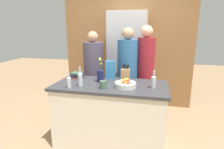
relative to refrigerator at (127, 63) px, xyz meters
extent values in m
plane|color=#A37F5B|center=(-0.06, -1.28, -1.01)|extent=(14.00, 14.00, 0.00)
cube|color=silver|center=(-0.06, -1.28, -0.57)|extent=(1.56, 0.77, 0.88)
cube|color=#38383D|center=(-0.06, -1.28, -0.11)|extent=(1.63, 0.80, 0.04)
cube|color=olive|center=(-0.06, 0.36, 0.29)|extent=(2.83, 0.12, 2.60)
cube|color=#B7B7BC|center=(0.00, 0.00, 0.00)|extent=(0.75, 0.60, 2.02)
cylinder|color=#B7B7BC|center=(-0.06, -0.31, 0.10)|extent=(0.02, 0.02, 1.11)
cylinder|color=silver|center=(0.17, -1.38, -0.06)|extent=(0.29, 0.29, 0.06)
torus|color=silver|center=(0.17, -1.38, -0.03)|extent=(0.29, 0.29, 0.03)
sphere|color=red|center=(0.17, -1.38, -0.02)|extent=(0.08, 0.08, 0.08)
sphere|color=red|center=(0.18, -1.29, -0.03)|extent=(0.08, 0.08, 0.08)
sphere|color=red|center=(0.17, -1.38, -0.03)|extent=(0.07, 0.07, 0.07)
sphere|color=red|center=(0.21, -1.40, -0.03)|extent=(0.07, 0.07, 0.07)
cylinder|color=yellow|center=(0.17, -1.35, -0.01)|extent=(0.07, 0.16, 0.03)
cylinder|color=yellow|center=(0.16, -1.36, 0.00)|extent=(0.09, 0.15, 0.03)
cube|color=tan|center=(0.12, -1.06, 0.00)|extent=(0.13, 0.11, 0.19)
cylinder|color=black|center=(0.08, -1.06, 0.12)|extent=(0.01, 0.01, 0.06)
cylinder|color=black|center=(0.09, -1.04, 0.13)|extent=(0.01, 0.01, 0.08)
cylinder|color=black|center=(0.11, -1.07, 0.13)|extent=(0.01, 0.01, 0.09)
cylinder|color=black|center=(0.13, -1.06, 0.12)|extent=(0.01, 0.01, 0.07)
cylinder|color=black|center=(0.15, -1.05, 0.12)|extent=(0.01, 0.01, 0.07)
cylinder|color=black|center=(0.17, -1.07, 0.12)|extent=(0.01, 0.01, 0.08)
cylinder|color=#191E4C|center=(-0.24, -1.19, -0.01)|extent=(0.10, 0.10, 0.17)
cylinder|color=#477538|center=(-0.23, -1.19, 0.13)|extent=(0.01, 0.02, 0.10)
sphere|color=gold|center=(-0.22, -1.19, 0.18)|extent=(0.03, 0.03, 0.03)
cylinder|color=#477538|center=(-0.24, -1.18, 0.16)|extent=(0.02, 0.01, 0.15)
sphere|color=gold|center=(-0.24, -1.18, 0.23)|extent=(0.04, 0.04, 0.04)
cylinder|color=#477538|center=(-0.24, -1.19, 0.17)|extent=(0.01, 0.01, 0.18)
sphere|color=gold|center=(-0.24, -1.19, 0.26)|extent=(0.03, 0.03, 0.03)
cylinder|color=#477538|center=(-0.24, -1.20, 0.16)|extent=(0.02, 0.01, 0.17)
sphere|color=gold|center=(-0.24, -1.21, 0.25)|extent=(0.03, 0.03, 0.03)
cube|color=teal|center=(-0.14, -0.98, 0.05)|extent=(0.16, 0.08, 0.29)
cylinder|color=#42664C|center=(-0.12, -1.49, -0.04)|extent=(0.09, 0.09, 0.10)
torus|color=#42664C|center=(-0.09, -1.45, -0.04)|extent=(0.05, 0.07, 0.07)
cube|color=maroon|center=(-0.67, -1.06, -0.08)|extent=(0.19, 0.12, 0.02)
cube|color=#2D334C|center=(-0.67, -1.05, -0.06)|extent=(0.20, 0.14, 0.02)
cube|color=#2D334C|center=(-0.67, -1.05, -0.04)|extent=(0.19, 0.15, 0.03)
cube|color=#3D6047|center=(-0.67, -1.05, -0.02)|extent=(0.17, 0.16, 0.02)
cylinder|color=#B2BCC1|center=(0.54, -1.33, -0.02)|extent=(0.06, 0.06, 0.15)
cone|color=#B2BCC1|center=(0.54, -1.33, 0.07)|extent=(0.06, 0.06, 0.03)
cylinder|color=#B2BCC1|center=(0.54, -1.33, 0.12)|extent=(0.02, 0.02, 0.06)
cylinder|color=#B2BCC1|center=(-0.45, -1.46, -0.01)|extent=(0.07, 0.07, 0.17)
cone|color=#B2BCC1|center=(-0.45, -1.46, 0.10)|extent=(0.07, 0.07, 0.03)
cylinder|color=#B2BCC1|center=(-0.45, -1.46, 0.15)|extent=(0.03, 0.03, 0.07)
cylinder|color=#B2BCC1|center=(-0.57, -1.57, -0.02)|extent=(0.06, 0.06, 0.14)
cone|color=#B2BCC1|center=(-0.57, -1.57, 0.06)|extent=(0.06, 0.06, 0.03)
cylinder|color=#B2BCC1|center=(-0.57, -1.57, 0.10)|extent=(0.02, 0.02, 0.06)
cube|color=#383842|center=(-0.55, -0.58, -0.61)|extent=(0.32, 0.25, 0.80)
cylinder|color=#4C4256|center=(-0.55, -0.58, 0.12)|extent=(0.36, 0.36, 0.66)
sphere|color=tan|center=(-0.55, -0.58, 0.55)|extent=(0.19, 0.19, 0.19)
cube|color=#383842|center=(0.09, -0.63, -0.60)|extent=(0.28, 0.18, 0.83)
cylinder|color=#2D6093|center=(0.09, -0.63, 0.16)|extent=(0.35, 0.35, 0.69)
sphere|color=tan|center=(0.09, -0.63, 0.61)|extent=(0.20, 0.20, 0.20)
cube|color=#383842|center=(0.39, -0.56, -0.59)|extent=(0.25, 0.18, 0.85)
cylinder|color=maroon|center=(0.39, -0.56, 0.19)|extent=(0.31, 0.31, 0.71)
sphere|color=#DBAD89|center=(0.39, -0.56, 0.64)|extent=(0.20, 0.20, 0.20)
camera|label=1|loc=(0.53, -3.80, 0.69)|focal=30.00mm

